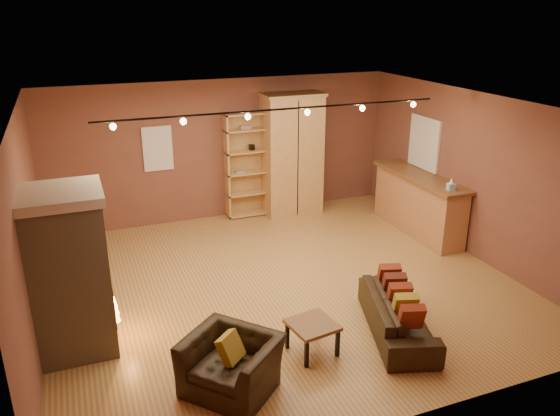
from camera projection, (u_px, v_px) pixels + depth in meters
name	position (u px, v px, depth m)	size (l,w,h in m)	color
floor	(283.00, 284.00, 8.60)	(7.00, 7.00, 0.00)	olive
ceiling	(283.00, 106.00, 7.62)	(7.00, 7.00, 0.00)	#552E1B
back_wall	(223.00, 150.00, 10.94)	(7.00, 0.02, 2.80)	brown
left_wall	(27.00, 234.00, 6.91)	(0.02, 6.50, 2.80)	brown
right_wall	(473.00, 175.00, 9.31)	(0.02, 6.50, 2.80)	brown
fireplace	(71.00, 272.00, 6.66)	(1.01, 0.98, 2.12)	tan
back_window	(158.00, 149.00, 10.43)	(0.56, 0.04, 0.86)	white
bookcase	(246.00, 164.00, 11.10)	(0.88, 0.34, 2.15)	tan
armoire	(292.00, 154.00, 11.19)	(1.23, 0.70, 2.50)	tan
bar_counter	(418.00, 203.00, 10.41)	(0.63, 2.38, 1.14)	tan
tissue_box	(451.00, 185.00, 9.35)	(0.15, 0.15, 0.23)	#89BFDB
right_window	(424.00, 143.00, 10.43)	(0.05, 0.90, 1.00)	white
loveseat	(398.00, 308.00, 7.21)	(1.05, 1.86, 0.75)	black
armchair	(231.00, 356.00, 6.11)	(1.14, 1.17, 0.87)	black
coffee_table	(312.00, 327.00, 6.80)	(0.62, 0.62, 0.42)	brown
track_rail	(278.00, 112.00, 7.84)	(5.20, 0.09, 0.13)	black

